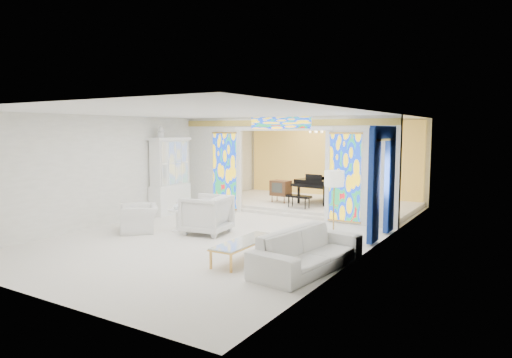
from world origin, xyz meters
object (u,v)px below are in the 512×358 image
Objects in this scene: coffee_table at (245,242)px; grand_piano at (326,183)px; sofa at (308,250)px; china_cabinet at (170,176)px; armchair_right at (207,214)px; tv_console at (281,188)px; armchair_left at (139,218)px.

coffee_table is 0.70× the size of grand_piano.
china_cabinet is at bearing 71.17° from sofa.
armchair_right reaches higher than tv_console.
armchair_left is at bearing 168.05° from coffee_table.
china_cabinet is 5.15m from grand_piano.
armchair_right is (1.65, 0.70, 0.15)m from armchair_left.
china_cabinet is at bearing 157.49° from armchair_left.
armchair_right is at bearing -93.17° from grand_piano.
sofa is (5.10, -0.71, 0.03)m from armchair_left.
armchair_left is 0.41× the size of grand_piano.
grand_piano is at bearing 32.97° from tv_console.
armchair_left is 3.84m from coffee_table.
tv_console reaches higher than sofa.
armchair_right is at bearing -81.12° from tv_console.
china_cabinet is at bearing 146.72° from coffee_table.
tv_console is (-1.34, -0.71, -0.19)m from grand_piano.
armchair_right is at bearing -31.56° from china_cabinet.
sofa is at bearing 35.38° from armchair_left.
china_cabinet is 2.73m from armchair_left.
grand_piano is (3.77, 3.50, -0.32)m from china_cabinet.
china_cabinet is 2.53× the size of armchair_right.
armchair_right is at bearing 144.59° from coffee_table.
sofa is 1.35m from coffee_table.
coffee_table is 6.43m from tv_console.
coffee_table is (2.10, -1.49, -0.12)m from armchair_right.
armchair_left is at bearing -106.42° from grand_piano.
coffee_table is at bearing 101.37° from sofa.
china_cabinet is 2.59× the size of armchair_left.
china_cabinet is at bearing -125.84° from tv_console.
china_cabinet is 5.82m from coffee_table.
sofa is 7.02m from grand_piano.
grand_piano is 3.46× the size of tv_console.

